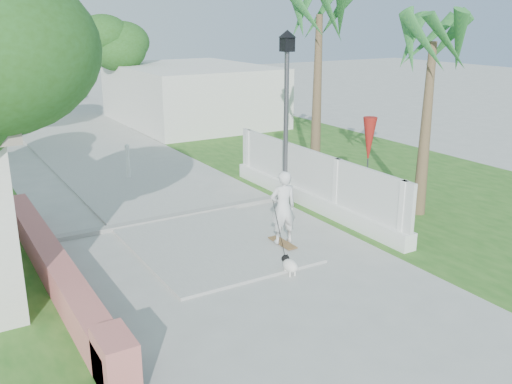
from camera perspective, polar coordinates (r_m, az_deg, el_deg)
ground at (r=9.38m, az=6.85°, el=-13.39°), size 90.00×90.00×0.00m
path_strip at (r=27.21m, az=-19.82°, el=6.18°), size 3.20×36.00×0.06m
curb at (r=14.12m, az=-8.11°, el=-2.45°), size 6.50×0.25×0.10m
grass_right at (r=19.30m, az=8.93°, el=2.74°), size 8.00×20.00×0.01m
pink_wall at (r=10.96m, az=-19.17°, el=-7.73°), size 0.45×8.20×0.80m
lattice_fence at (r=14.74m, az=5.61°, el=0.51°), size 0.35×7.00×1.50m
building_right at (r=26.93m, az=-6.48°, el=9.71°), size 6.00×8.00×2.60m
street_lamp at (r=14.43m, az=3.03°, el=7.89°), size 0.44×0.44×4.44m
bollard at (r=17.64m, az=-12.70°, el=3.09°), size 0.14×0.14×1.09m
patio_umbrella at (r=14.94m, az=11.23°, el=5.02°), size 0.36×0.36×2.30m
tree_path_right at (r=27.59m, az=-13.84°, el=14.10°), size 3.00×3.00×4.79m
palm_far at (r=16.04m, az=6.34°, el=16.13°), size 1.80×1.80×5.30m
palm_near at (r=14.15m, az=17.23°, el=13.21°), size 1.80×1.80×4.70m
skateboarder at (r=11.75m, az=2.49°, el=-2.61°), size 0.96×1.48×1.68m
dog at (r=11.03m, az=3.36°, el=-7.26°), size 0.26×0.52×0.36m
parked_car at (r=34.96m, az=-20.97°, el=9.64°), size 5.28×3.74×1.67m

